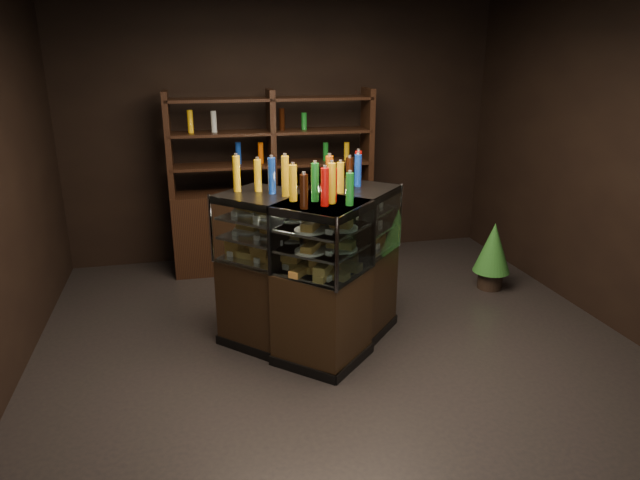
# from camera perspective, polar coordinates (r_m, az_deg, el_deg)

# --- Properties ---
(ground) EXTENTS (5.00, 5.00, 0.00)m
(ground) POSITION_cam_1_polar(r_m,az_deg,el_deg) (4.90, 1.89, -10.74)
(ground) COLOR black
(ground) RESTS_ON ground
(room_shell) EXTENTS (5.02, 5.02, 3.01)m
(room_shell) POSITION_cam_1_polar(r_m,az_deg,el_deg) (4.30, 2.17, 12.46)
(room_shell) COLOR black
(room_shell) RESTS_ON ground
(display_case) EXTENTS (1.65, 1.29, 1.32)m
(display_case) POSITION_cam_1_polar(r_m,az_deg,el_deg) (4.74, -0.42, -5.76)
(display_case) COLOR black
(display_case) RESTS_ON ground
(food_display) EXTENTS (1.30, 0.92, 0.41)m
(food_display) POSITION_cam_1_polar(r_m,az_deg,el_deg) (4.54, -0.42, 0.52)
(food_display) COLOR gold
(food_display) RESTS_ON display_case
(bottles_top) EXTENTS (1.12, 0.78, 0.30)m
(bottles_top) POSITION_cam_1_polar(r_m,az_deg,el_deg) (4.43, -0.46, 6.18)
(bottles_top) COLOR #B20C0A
(bottles_top) RESTS_ON display_case
(potted_conifer) EXTENTS (0.38, 0.38, 0.81)m
(potted_conifer) POSITION_cam_1_polar(r_m,az_deg,el_deg) (6.16, 16.94, -0.63)
(potted_conifer) COLOR black
(potted_conifer) RESTS_ON ground
(back_shelving) EXTENTS (2.24, 0.46, 2.00)m
(back_shelving) POSITION_cam_1_polar(r_m,az_deg,el_deg) (6.49, -4.68, 2.47)
(back_shelving) COLOR black
(back_shelving) RESTS_ON ground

